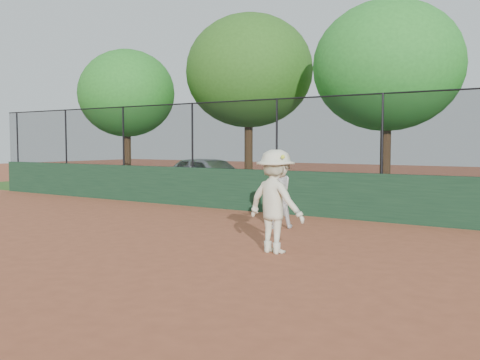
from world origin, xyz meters
The scene contains 10 objects.
ground centered at (0.00, 0.00, 0.00)m, with size 80.00×80.00×0.00m, color #9F5033.
back_wall centered at (0.00, 6.00, 0.60)m, with size 26.00×0.20×1.20m, color #1C3D25.
grass_strip centered at (0.00, 12.00, 0.00)m, with size 36.00×12.00×0.01m, color #254D18.
parked_car centered at (-4.68, 8.48, 0.75)m, with size 1.76×4.38×1.49m, color silver.
player_second centered at (0.80, 3.70, 0.82)m, with size 0.80×0.62×1.64m, color white.
player_main centered at (2.18, 1.28, 0.92)m, with size 1.30×0.89×1.85m.
fence_assembly centered at (-0.03, 6.00, 2.24)m, with size 26.00×0.06×2.00m.
tree_0 centered at (-11.07, 10.65, 4.21)m, with size 4.60×4.18×6.21m.
tree_1 centered at (-5.30, 12.02, 4.96)m, with size 5.46×4.97×7.32m.
tree_2 centered at (0.91, 11.04, 4.56)m, with size 5.11×4.64×6.77m.
Camera 1 is at (6.90, -6.97, 1.97)m, focal length 40.00 mm.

